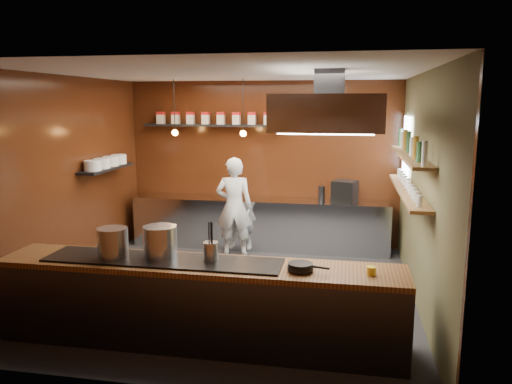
% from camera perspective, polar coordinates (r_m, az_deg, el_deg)
% --- Properties ---
extents(floor, '(5.00, 5.00, 0.00)m').
position_cam_1_polar(floor, '(7.19, -2.67, -11.12)').
color(floor, black).
rests_on(floor, ground).
extents(back_wall, '(5.00, 0.00, 5.00)m').
position_cam_1_polar(back_wall, '(9.22, 0.79, 3.26)').
color(back_wall, '#341609').
rests_on(back_wall, ground).
extents(left_wall, '(0.00, 5.00, 5.00)m').
position_cam_1_polar(left_wall, '(7.75, -21.08, 1.26)').
color(left_wall, '#341609').
rests_on(left_wall, ground).
extents(right_wall, '(0.00, 5.00, 5.00)m').
position_cam_1_polar(right_wall, '(6.68, 18.59, 0.08)').
color(right_wall, brown).
rests_on(right_wall, ground).
extents(ceiling, '(5.00, 5.00, 0.00)m').
position_cam_1_polar(ceiling, '(6.71, -2.89, 13.50)').
color(ceiling, silver).
rests_on(ceiling, back_wall).
extents(window_pane, '(0.00, 1.00, 1.00)m').
position_cam_1_polar(window_pane, '(8.30, 16.80, 4.84)').
color(window_pane, white).
rests_on(window_pane, right_wall).
extents(prep_counter, '(4.60, 0.65, 0.90)m').
position_cam_1_polar(prep_counter, '(9.08, 0.42, -3.57)').
color(prep_counter, silver).
rests_on(prep_counter, floor).
extents(pass_counter, '(4.40, 0.72, 0.94)m').
position_cam_1_polar(pass_counter, '(5.58, -6.57, -12.48)').
color(pass_counter, '#38383D').
rests_on(pass_counter, floor).
extents(tin_shelf, '(2.60, 0.26, 0.04)m').
position_cam_1_polar(tin_shelf, '(9.22, -4.92, 7.60)').
color(tin_shelf, black).
rests_on(tin_shelf, back_wall).
extents(plate_shelf, '(0.30, 1.40, 0.04)m').
position_cam_1_polar(plate_shelf, '(8.53, -16.70, 2.61)').
color(plate_shelf, black).
rests_on(plate_shelf, left_wall).
extents(bottle_shelf_upper, '(0.26, 2.80, 0.04)m').
position_cam_1_polar(bottle_shelf_upper, '(6.90, 17.13, 3.99)').
color(bottle_shelf_upper, brown).
rests_on(bottle_shelf_upper, right_wall).
extents(bottle_shelf_lower, '(0.26, 2.80, 0.04)m').
position_cam_1_polar(bottle_shelf_lower, '(6.96, 16.93, 0.15)').
color(bottle_shelf_lower, brown).
rests_on(bottle_shelf_lower, right_wall).
extents(extractor_hood, '(1.20, 2.00, 0.72)m').
position_cam_1_polar(extractor_hood, '(6.12, 8.34, 9.10)').
color(extractor_hood, '#38383D').
rests_on(extractor_hood, ceiling).
extents(pendant_left, '(0.10, 0.10, 0.95)m').
position_cam_1_polar(pendant_left, '(8.74, -9.26, 7.04)').
color(pendant_left, black).
rests_on(pendant_left, ceiling).
extents(pendant_right, '(0.10, 0.10, 0.95)m').
position_cam_1_polar(pendant_right, '(8.41, -1.48, 7.06)').
color(pendant_right, black).
rests_on(pendant_right, ceiling).
extents(storage_tins, '(2.43, 0.13, 0.22)m').
position_cam_1_polar(storage_tins, '(9.17, -4.02, 8.42)').
color(storage_tins, beige).
rests_on(storage_tins, tin_shelf).
extents(plate_stacks, '(0.26, 1.16, 0.16)m').
position_cam_1_polar(plate_stacks, '(8.51, -16.73, 3.28)').
color(plate_stacks, white).
rests_on(plate_stacks, plate_shelf).
extents(bottles, '(0.06, 2.66, 0.24)m').
position_cam_1_polar(bottles, '(6.89, 17.19, 5.15)').
color(bottles, silver).
rests_on(bottles, bottle_shelf_upper).
extents(wine_glasses, '(0.07, 2.37, 0.13)m').
position_cam_1_polar(wine_glasses, '(6.95, 16.96, 0.84)').
color(wine_glasses, silver).
rests_on(wine_glasses, bottle_shelf_lower).
extents(stockpot_large, '(0.43, 0.43, 0.32)m').
position_cam_1_polar(stockpot_large, '(5.70, -16.04, -5.57)').
color(stockpot_large, '#B0B2B7').
rests_on(stockpot_large, pass_counter).
extents(stockpot_small, '(0.42, 0.42, 0.34)m').
position_cam_1_polar(stockpot_small, '(5.58, -10.89, -5.57)').
color(stockpot_small, silver).
rests_on(stockpot_small, pass_counter).
extents(utensil_crock, '(0.19, 0.19, 0.21)m').
position_cam_1_polar(utensil_crock, '(5.39, -5.19, -6.77)').
color(utensil_crock, silver).
rests_on(utensil_crock, pass_counter).
extents(frying_pan, '(0.43, 0.27, 0.07)m').
position_cam_1_polar(frying_pan, '(5.13, 5.14, -8.47)').
color(frying_pan, black).
rests_on(frying_pan, pass_counter).
extents(butter_jar, '(0.12, 0.12, 0.08)m').
position_cam_1_polar(butter_jar, '(5.15, 13.04, -8.77)').
color(butter_jar, yellow).
rests_on(butter_jar, pass_counter).
extents(espresso_machine, '(0.47, 0.46, 0.38)m').
position_cam_1_polar(espresso_machine, '(8.75, 10.11, 0.03)').
color(espresso_machine, black).
rests_on(espresso_machine, prep_counter).
extents(chef, '(0.67, 0.48, 1.71)m').
position_cam_1_polar(chef, '(8.55, -2.51, -1.68)').
color(chef, silver).
rests_on(chef, floor).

